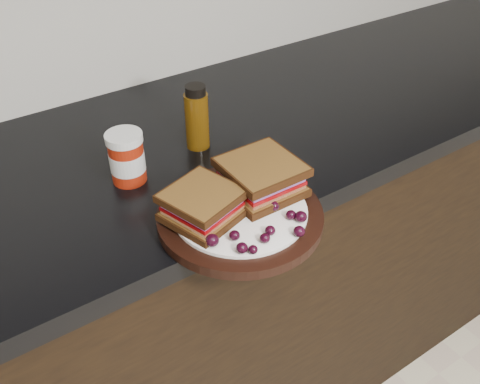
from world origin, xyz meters
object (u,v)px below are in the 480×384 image
object	(u,v)px
sandwich_left	(202,205)
condiment_jar	(127,157)
plate	(240,216)
oil_bottle	(197,117)

from	to	relation	value
sandwich_left	condiment_jar	bearing A→B (deg)	85.25
sandwich_left	condiment_jar	distance (m)	0.20
plate	oil_bottle	xyz separation A→B (m)	(0.06, 0.24, 0.06)
condiment_jar	oil_bottle	size ratio (longest dim) A/B	0.74
oil_bottle	sandwich_left	bearing A→B (deg)	-118.59
sandwich_left	plate	bearing A→B (deg)	-32.87
plate	oil_bottle	bearing A→B (deg)	75.66
plate	oil_bottle	distance (m)	0.26
plate	sandwich_left	distance (m)	0.08
sandwich_left	oil_bottle	bearing A→B (deg)	44.33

